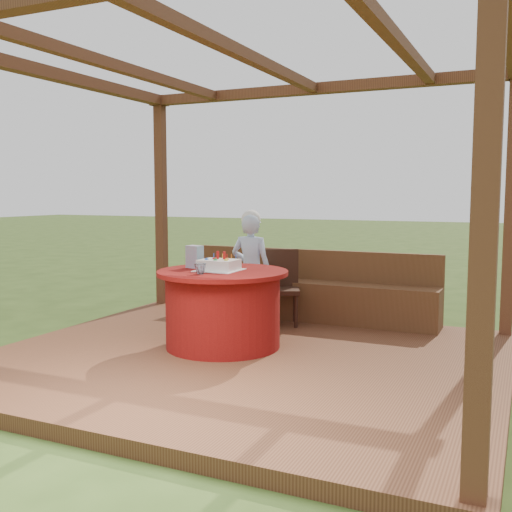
% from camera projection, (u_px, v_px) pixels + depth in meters
% --- Properties ---
extents(ground, '(60.00, 60.00, 0.00)m').
position_uv_depth(ground, '(245.00, 367.00, 5.47)').
color(ground, '#2D4416').
rests_on(ground, ground).
extents(deck, '(4.50, 4.00, 0.12)m').
position_uv_depth(deck, '(245.00, 361.00, 5.46)').
color(deck, brown).
rests_on(deck, ground).
extents(pergola, '(4.50, 4.00, 2.72)m').
position_uv_depth(pergola, '(244.00, 98.00, 5.22)').
color(pergola, brown).
rests_on(pergola, deck).
extents(bench, '(3.00, 0.42, 0.80)m').
position_uv_depth(bench, '(308.00, 296.00, 6.98)').
color(bench, brown).
rests_on(bench, deck).
extents(table, '(1.24, 1.24, 0.74)m').
position_uv_depth(table, '(223.00, 308.00, 5.70)').
color(table, maroon).
rests_on(table, deck).
extents(chair, '(0.51, 0.51, 0.83)m').
position_uv_depth(chair, '(282.00, 284.00, 6.72)').
color(chair, black).
rests_on(chair, deck).
extents(elderly_woman, '(0.47, 0.33, 1.28)m').
position_uv_depth(elderly_woman, '(251.00, 267.00, 6.60)').
color(elderly_woman, '#98BBE2').
rests_on(elderly_woman, deck).
extents(birthday_cake, '(0.40, 0.40, 0.18)m').
position_uv_depth(birthday_cake, '(219.00, 265.00, 5.66)').
color(birthday_cake, white).
rests_on(birthday_cake, table).
extents(gift_bag, '(0.17, 0.13, 0.22)m').
position_uv_depth(gift_bag, '(195.00, 257.00, 5.85)').
color(gift_bag, '#C47FB1').
rests_on(gift_bag, table).
extents(drinking_glass, '(0.12, 0.12, 0.10)m').
position_uv_depth(drinking_glass, '(200.00, 269.00, 5.40)').
color(drinking_glass, white).
rests_on(drinking_glass, table).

